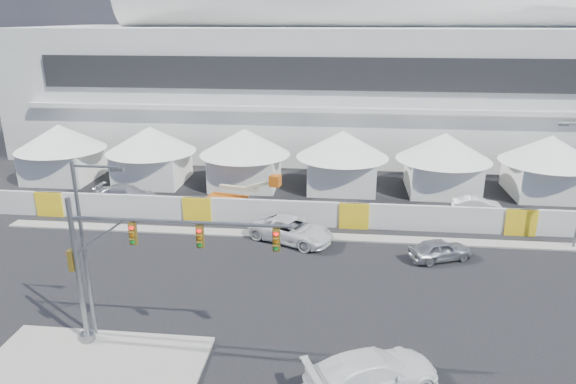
# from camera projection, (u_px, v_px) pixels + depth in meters

# --- Properties ---
(ground) EXTENTS (160.00, 160.00, 0.00)m
(ground) POSITION_uv_depth(u_px,v_px,m) (237.00, 335.00, 25.67)
(ground) COLOR black
(ground) RESTS_ON ground
(median_island) EXTENTS (10.00, 5.00, 0.15)m
(median_island) POSITION_uv_depth(u_px,v_px,m) (95.00, 364.00, 23.42)
(median_island) COLOR gray
(median_island) RESTS_ON ground
(far_curb) EXTENTS (80.00, 1.20, 0.12)m
(far_curb) POSITION_uv_depth(u_px,v_px,m) (558.00, 247.00, 35.41)
(far_curb) COLOR gray
(far_curb) RESTS_ON ground
(stadium) EXTENTS (80.00, 24.80, 21.98)m
(stadium) POSITION_uv_depth(u_px,v_px,m) (376.00, 67.00, 60.79)
(stadium) COLOR silver
(stadium) RESTS_ON ground
(tent_row) EXTENTS (53.40, 8.40, 5.40)m
(tent_row) POSITION_uv_depth(u_px,v_px,m) (293.00, 154.00, 47.18)
(tent_row) COLOR white
(tent_row) RESTS_ON ground
(hoarding_fence) EXTENTS (70.00, 0.25, 2.00)m
(hoarding_fence) POSITION_uv_depth(u_px,v_px,m) (354.00, 216.00, 38.39)
(hoarding_fence) COLOR silver
(hoarding_fence) RESTS_ON ground
(sedan_silver) EXTENTS (3.11, 4.49, 1.42)m
(sedan_silver) POSITION_uv_depth(u_px,v_px,m) (440.00, 250.00, 33.44)
(sedan_silver) COLOR #A2A3A7
(sedan_silver) RESTS_ON ground
(pickup_curb) EXTENTS (5.05, 6.67, 1.68)m
(pickup_curb) POSITION_uv_depth(u_px,v_px,m) (291.00, 230.00, 36.22)
(pickup_curb) COLOR silver
(pickup_curb) RESTS_ON ground
(pickup_near) EXTENTS (4.61, 6.34, 1.71)m
(pickup_near) POSITION_uv_depth(u_px,v_px,m) (372.00, 372.00, 21.69)
(pickup_near) COLOR white
(pickup_near) RESTS_ON ground
(lot_car_a) EXTENTS (1.39, 3.87, 1.27)m
(lot_car_a) POSITION_uv_depth(u_px,v_px,m) (477.00, 205.00, 41.58)
(lot_car_a) COLOR silver
(lot_car_a) RESTS_ON ground
(lot_car_c) EXTENTS (2.50, 5.36, 1.52)m
(lot_car_c) POSITION_uv_depth(u_px,v_px,m) (126.00, 194.00, 43.73)
(lot_car_c) COLOR silver
(lot_car_c) RESTS_ON ground
(traffic_mast) EXTENTS (10.39, 0.72, 7.36)m
(traffic_mast) POSITION_uv_depth(u_px,v_px,m) (123.00, 266.00, 23.48)
(traffic_mast) COLOR slate
(traffic_mast) RESTS_ON median_island
(streetlight_median) EXTENTS (2.46, 0.25, 8.89)m
(streetlight_median) POSITION_uv_depth(u_px,v_px,m) (87.00, 240.00, 23.89)
(streetlight_median) COLOR slate
(streetlight_median) RESTS_ON median_island
(boom_lift) EXTENTS (6.48, 2.11, 3.21)m
(boom_lift) POSITION_uv_depth(u_px,v_px,m) (235.00, 198.00, 42.61)
(boom_lift) COLOR #BC5511
(boom_lift) RESTS_ON ground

